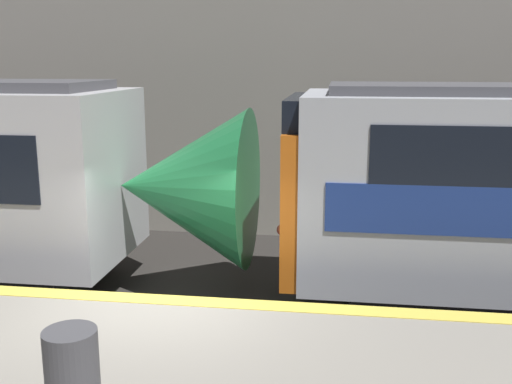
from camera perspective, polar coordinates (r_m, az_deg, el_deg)
The scene contains 3 objects.
ground_plane at distance 8.39m, azimuth -9.12°, elevation -16.35°, with size 120.00×120.00×0.00m, color #282623.
station_rear_barrier at distance 13.76m, azimuth -1.55°, elevation 6.98°, with size 50.00×0.15×5.43m.
trash_bin at distance 5.31m, azimuth -17.06°, elevation -16.67°, with size 0.44×0.44×0.85m.
Camera 1 is at (2.28, -7.01, 4.01)m, focal length 42.00 mm.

